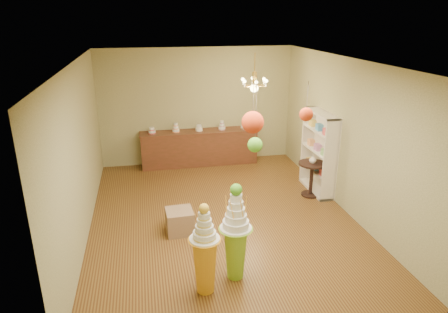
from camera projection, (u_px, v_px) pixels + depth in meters
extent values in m
plane|color=brown|center=(222.00, 216.00, 7.87)|extent=(6.50, 6.50, 0.00)
plane|color=silver|center=(221.00, 61.00, 6.86)|extent=(6.50, 6.50, 0.00)
cube|color=tan|center=(197.00, 106.00, 10.36)|extent=(5.00, 0.04, 3.00)
cube|color=tan|center=(280.00, 234.00, 4.37)|extent=(5.00, 0.04, 3.00)
cube|color=tan|center=(80.00, 153.00, 6.89)|extent=(0.04, 6.50, 3.00)
cube|color=tan|center=(346.00, 136.00, 7.84)|extent=(0.04, 6.50, 3.00)
cone|color=#81B828|center=(235.00, 253.00, 5.94)|extent=(0.41, 0.41, 0.82)
cylinder|color=white|center=(236.00, 228.00, 5.80)|extent=(0.55, 0.55, 0.03)
cylinder|color=white|center=(236.00, 224.00, 5.78)|extent=(0.45, 0.45, 0.10)
cylinder|color=white|center=(236.00, 217.00, 5.74)|extent=(0.37, 0.37, 0.10)
cylinder|color=white|center=(236.00, 211.00, 5.71)|extent=(0.30, 0.30, 0.10)
cylinder|color=white|center=(236.00, 204.00, 5.67)|extent=(0.25, 0.25, 0.10)
cylinder|color=white|center=(236.00, 198.00, 5.63)|extent=(0.20, 0.20, 0.10)
sphere|color=#4C9B21|center=(236.00, 190.00, 5.59)|extent=(0.17, 0.17, 0.17)
cone|color=orange|center=(205.00, 266.00, 5.63)|extent=(0.43, 0.43, 0.84)
cylinder|color=white|center=(205.00, 239.00, 5.49)|extent=(0.52, 0.52, 0.03)
cylinder|color=white|center=(204.00, 235.00, 5.46)|extent=(0.39, 0.39, 0.10)
cylinder|color=white|center=(204.00, 229.00, 5.43)|extent=(0.31, 0.31, 0.10)
cylinder|color=white|center=(204.00, 222.00, 5.40)|extent=(0.25, 0.25, 0.10)
cylinder|color=white|center=(204.00, 216.00, 5.37)|extent=(0.20, 0.20, 0.10)
sphere|color=gold|center=(204.00, 209.00, 5.33)|extent=(0.14, 0.14, 0.14)
cube|color=#846548|center=(180.00, 221.00, 7.24)|extent=(0.50, 0.50, 0.44)
cube|color=#592E1C|center=(199.00, 148.00, 10.45)|extent=(3.00, 0.50, 0.90)
cube|color=#592E1C|center=(199.00, 131.00, 10.30)|extent=(3.04, 0.54, 0.03)
cylinder|color=white|center=(152.00, 130.00, 10.04)|extent=(0.18, 0.18, 0.16)
cylinder|color=white|center=(176.00, 128.00, 10.14)|extent=(0.18, 0.18, 0.24)
cylinder|color=white|center=(199.00, 128.00, 10.27)|extent=(0.18, 0.18, 0.16)
cylinder|color=white|center=(222.00, 125.00, 10.37)|extent=(0.18, 0.18, 0.24)
cylinder|color=white|center=(244.00, 125.00, 10.50)|extent=(0.18, 0.18, 0.16)
cube|color=silver|center=(325.00, 152.00, 8.77)|extent=(0.04, 1.20, 1.80)
cube|color=silver|center=(317.00, 170.00, 8.88)|extent=(0.30, 1.14, 0.03)
cube|color=silver|center=(318.00, 150.00, 8.73)|extent=(0.30, 1.14, 0.03)
cube|color=silver|center=(320.00, 131.00, 8.57)|extent=(0.30, 1.14, 0.03)
cylinder|color=black|center=(310.00, 194.00, 8.79)|extent=(0.49, 0.49, 0.04)
cylinder|color=black|center=(311.00, 180.00, 8.67)|extent=(0.10, 0.10, 0.74)
cylinder|color=black|center=(312.00, 164.00, 8.54)|extent=(0.74, 0.74, 0.04)
imported|color=silver|center=(313.00, 159.00, 8.51)|extent=(0.17, 0.17, 0.16)
cylinder|color=#42392F|center=(253.00, 101.00, 5.07)|extent=(0.01, 0.01, 0.56)
sphere|color=#B63312|center=(253.00, 122.00, 5.17)|extent=(0.29, 0.29, 0.29)
cylinder|color=#42392F|center=(256.00, 111.00, 5.45)|extent=(0.01, 0.01, 0.97)
sphere|color=#4C9B21|center=(255.00, 145.00, 5.61)|extent=(0.22, 0.22, 0.22)
cylinder|color=#42392F|center=(307.00, 98.00, 4.91)|extent=(0.01, 0.01, 0.41)
sphere|color=#B63312|center=(306.00, 114.00, 4.98)|extent=(0.17, 0.17, 0.17)
cylinder|color=#ECB853|center=(255.00, 65.00, 8.49)|extent=(0.02, 0.02, 0.50)
cylinder|color=#ECB853|center=(254.00, 79.00, 8.59)|extent=(0.10, 0.10, 0.30)
sphere|color=#E7D37F|center=(254.00, 88.00, 8.66)|extent=(0.18, 0.18, 0.18)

